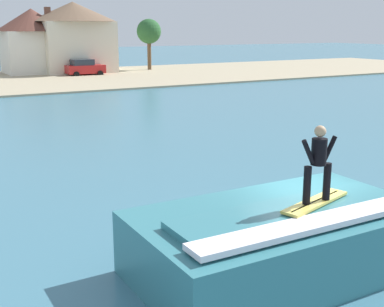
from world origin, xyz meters
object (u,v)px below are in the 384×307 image
(wave_crest, at_px, (280,240))
(house_gabled_white, at_px, (74,34))
(house_small_cottage, at_px, (33,38))
(surfer, at_px, (319,160))
(surfboard, at_px, (316,202))
(car_far_shore, at_px, (85,68))
(tree_tall_bare, at_px, (149,32))

(wave_crest, xyz_separation_m, house_gabled_white, (11.46, 51.90, 3.79))
(house_gabled_white, relative_size, house_small_cottage, 1.24)
(wave_crest, xyz_separation_m, surfer, (0.60, -0.41, 1.80))
(house_gabled_white, bearing_deg, surfer, -101.74)
(wave_crest, bearing_deg, surfboard, -29.96)
(wave_crest, height_order, car_far_shore, car_far_shore)
(surfboard, distance_m, house_gabled_white, 53.46)
(house_gabled_white, height_order, house_small_cottage, house_gabled_white)
(wave_crest, bearing_deg, house_gabled_white, 77.54)
(surfer, bearing_deg, house_small_cottage, 83.23)
(wave_crest, xyz_separation_m, car_far_shore, (11.06, 47.33, 0.21))
(car_far_shore, height_order, house_gabled_white, house_gabled_white)
(wave_crest, distance_m, house_gabled_white, 53.29)
(house_gabled_white, distance_m, house_small_cottage, 4.66)
(surfer, xyz_separation_m, house_gabled_white, (10.87, 52.31, 2.00))
(car_far_shore, bearing_deg, surfer, -102.36)
(house_gabled_white, xyz_separation_m, tree_tall_bare, (8.91, -1.46, 0.17))
(house_small_cottage, bearing_deg, wave_crest, -97.46)
(wave_crest, height_order, surfboard, surfboard)
(surfboard, height_order, tree_tall_bare, tree_tall_bare)
(house_gabled_white, relative_size, tree_tall_bare, 1.58)
(surfer, bearing_deg, house_gabled_white, 78.26)
(surfboard, relative_size, car_far_shore, 0.51)
(car_far_shore, relative_size, house_small_cottage, 0.51)
(surfboard, bearing_deg, wave_crest, 150.04)
(wave_crest, bearing_deg, house_small_cottage, 82.54)
(house_gabled_white, bearing_deg, surfboard, -101.71)
(tree_tall_bare, bearing_deg, surfboard, -111.24)
(house_gabled_white, xyz_separation_m, house_small_cottage, (-4.56, 0.82, -0.48))
(wave_crest, height_order, house_small_cottage, house_small_cottage)
(surfer, height_order, house_small_cottage, house_small_cottage)
(surfer, bearing_deg, car_far_shore, 77.64)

